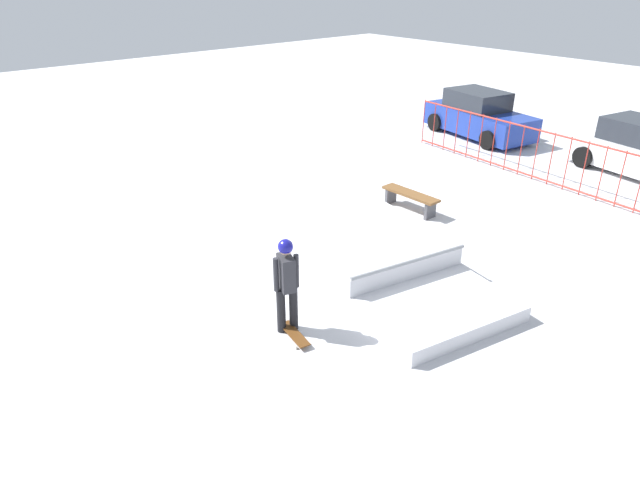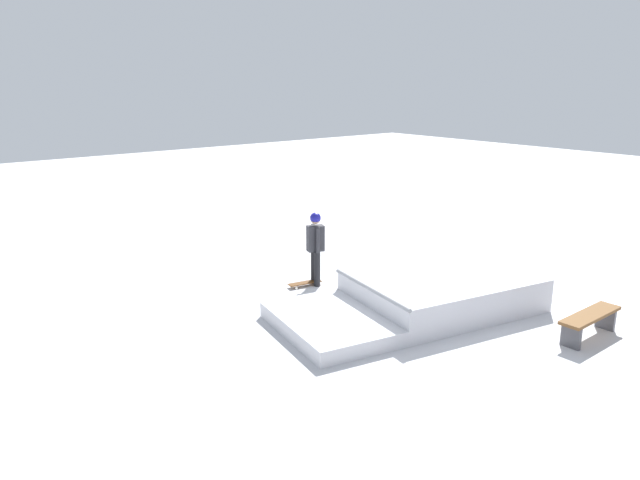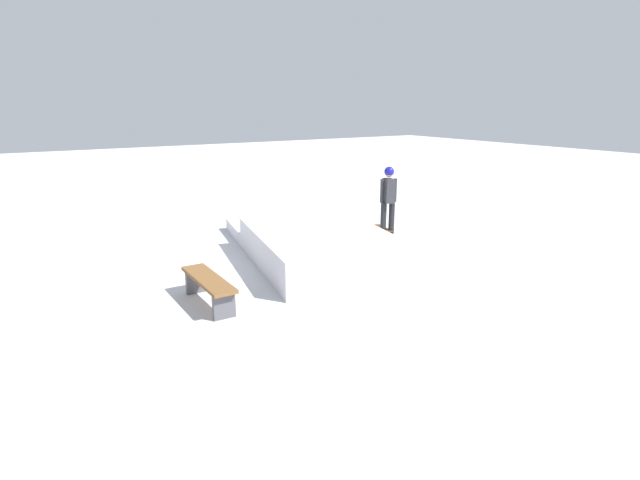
# 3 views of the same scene
# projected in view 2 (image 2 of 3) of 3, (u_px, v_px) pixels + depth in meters

# --- Properties ---
(ground_plane) EXTENTS (60.00, 60.00, 0.00)m
(ground_plane) POSITION_uv_depth(u_px,v_px,m) (419.00, 314.00, 12.27)
(ground_plane) COLOR silver
(skate_ramp) EXTENTS (5.80, 3.60, 0.74)m
(skate_ramp) POSITION_uv_depth(u_px,v_px,m) (424.00, 296.00, 12.35)
(skate_ramp) COLOR silver
(skate_ramp) RESTS_ON ground
(skater) EXTENTS (0.43, 0.42, 1.73)m
(skater) POSITION_uv_depth(u_px,v_px,m) (315.00, 243.00, 13.74)
(skater) COLOR black
(skater) RESTS_ON ground
(skateboard) EXTENTS (0.82, 0.37, 0.09)m
(skateboard) POSITION_uv_depth(u_px,v_px,m) (305.00, 283.00, 13.88)
(skateboard) COLOR #593314
(skateboard) RESTS_ON ground
(park_bench) EXTENTS (1.60, 0.41, 0.48)m
(park_bench) POSITION_uv_depth(u_px,v_px,m) (590.00, 320.00, 11.04)
(park_bench) COLOR brown
(park_bench) RESTS_ON ground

